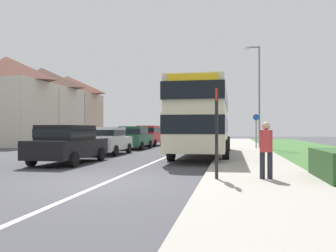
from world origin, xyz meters
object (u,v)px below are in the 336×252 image
object	(u,v)px
bus_stop_sign	(217,127)
parked_car_white	(108,139)
parked_car_red	(149,135)
street_lamp_mid	(258,90)
parked_car_dark_green	(134,137)
cycle_route_sign	(256,130)
parked_car_black	(68,142)
double_decker_bus	(203,117)
pedestrian_at_stop	(266,147)

from	to	relation	value
bus_stop_sign	parked_car_white	bearing A→B (deg)	124.89
parked_car_red	street_lamp_mid	bearing A→B (deg)	-20.91
parked_car_dark_green	bus_stop_sign	xyz separation A→B (m)	(6.60, -14.91, 0.63)
parked_car_white	cycle_route_sign	size ratio (longest dim) A/B	1.57
parked_car_dark_green	cycle_route_sign	xyz separation A→B (m)	(8.70, 0.85, 0.52)
parked_car_black	cycle_route_sign	world-z (taller)	cycle_route_sign
double_decker_bus	parked_car_red	xyz separation A→B (m)	(-5.60, 10.71, -1.19)
parked_car_black	street_lamp_mid	distance (m)	15.43
pedestrian_at_stop	street_lamp_mid	size ratio (longest dim) A/B	0.22
parked_car_black	cycle_route_sign	xyz separation A→B (m)	(8.56, 11.52, 0.53)
parked_car_dark_green	street_lamp_mid	xyz separation A→B (m)	(8.87, 1.59, 3.39)
parked_car_black	parked_car_dark_green	bearing A→B (deg)	90.75
parked_car_red	pedestrian_at_stop	size ratio (longest dim) A/B	2.72
parked_car_black	street_lamp_mid	world-z (taller)	street_lamp_mid
double_decker_bus	parked_car_white	xyz separation A→B (m)	(-5.52, 0.27, -1.27)
parked_car_red	bus_stop_sign	distance (m)	21.05
parked_car_red	parked_car_white	bearing A→B (deg)	-89.52
double_decker_bus	street_lamp_mid	size ratio (longest dim) A/B	1.43
parked_car_red	street_lamp_mid	size ratio (longest dim) A/B	0.61
pedestrian_at_stop	street_lamp_mid	world-z (taller)	street_lamp_mid
parked_car_white	bus_stop_sign	bearing A→B (deg)	-55.11
bus_stop_sign	street_lamp_mid	bearing A→B (deg)	82.16
parked_car_black	parked_car_red	world-z (taller)	parked_car_red
parked_car_black	parked_car_red	distance (m)	15.70
parked_car_dark_green	pedestrian_at_stop	bearing A→B (deg)	-61.63
parked_car_black	pedestrian_at_stop	world-z (taller)	pedestrian_at_stop
parked_car_dark_green	street_lamp_mid	size ratio (longest dim) A/B	0.55
parked_car_white	cycle_route_sign	world-z (taller)	cycle_route_sign
parked_car_white	parked_car_black	bearing A→B (deg)	-88.19
pedestrian_at_stop	bus_stop_sign	bearing A→B (deg)	-170.15
parked_car_dark_green	cycle_route_sign	size ratio (longest dim) A/B	1.64
parked_car_red	cycle_route_sign	xyz separation A→B (m)	(8.81, -4.18, 0.48)
parked_car_dark_green	street_lamp_mid	distance (m)	9.63
parked_car_white	double_decker_bus	bearing A→B (deg)	-2.84
parked_car_red	double_decker_bus	bearing A→B (deg)	-62.38
pedestrian_at_stop	cycle_route_sign	size ratio (longest dim) A/B	0.66
parked_car_black	cycle_route_sign	distance (m)	14.36
parked_car_white	cycle_route_sign	xyz separation A→B (m)	(8.72, 6.26, 0.56)
parked_car_black	double_decker_bus	bearing A→B (deg)	42.99
parked_car_red	pedestrian_at_stop	xyz separation A→B (m)	(8.04, -19.71, 0.02)
street_lamp_mid	double_decker_bus	bearing A→B (deg)	-114.94
cycle_route_sign	parked_car_white	bearing A→B (deg)	-144.35
double_decker_bus	parked_car_black	distance (m)	7.42
parked_car_black	parked_car_dark_green	distance (m)	10.67
pedestrian_at_stop	double_decker_bus	bearing A→B (deg)	105.15
parked_car_white	parked_car_red	size ratio (longest dim) A/B	0.87
double_decker_bus	parked_car_dark_green	world-z (taller)	double_decker_bus
double_decker_bus	parked_car_red	world-z (taller)	double_decker_bus
street_lamp_mid	bus_stop_sign	bearing A→B (deg)	-97.84
parked_car_white	pedestrian_at_stop	world-z (taller)	pedestrian_at_stop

